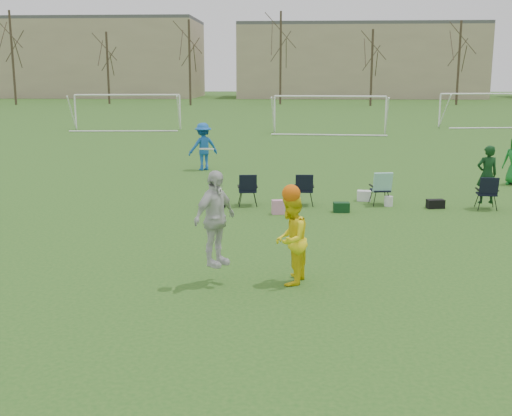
# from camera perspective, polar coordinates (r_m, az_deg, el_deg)

# --- Properties ---
(ground) EXTENTS (260.00, 260.00, 0.00)m
(ground) POSITION_cam_1_polar(r_m,az_deg,el_deg) (11.59, -4.64, -7.75)
(ground) COLOR #25571B
(ground) RESTS_ON ground
(fielder_blue) EXTENTS (1.43, 1.24, 1.92)m
(fielder_blue) POSITION_cam_1_polar(r_m,az_deg,el_deg) (26.29, -4.71, 5.46)
(fielder_blue) COLOR #1654AC
(fielder_blue) RESTS_ON ground
(center_contest) EXTENTS (2.29, 1.17, 2.59)m
(center_contest) POSITION_cam_1_polar(r_m,az_deg,el_deg) (11.88, -0.04, -1.87)
(center_contest) COLOR silver
(center_contest) RESTS_ON ground
(sideline_setup) EXTENTS (8.53, 2.38, 1.85)m
(sideline_setup) POSITION_cam_1_polar(r_m,az_deg,el_deg) (19.31, 10.87, 1.75)
(sideline_setup) COLOR black
(sideline_setup) RESTS_ON ground
(goal_left) EXTENTS (7.39, 0.76, 2.46)m
(goal_left) POSITION_cam_1_polar(r_m,az_deg,el_deg) (46.32, -11.37, 9.24)
(goal_left) COLOR white
(goal_left) RESTS_ON ground
(goal_mid) EXTENTS (7.40, 0.63, 2.46)m
(goal_mid) POSITION_cam_1_polar(r_m,az_deg,el_deg) (42.93, 6.58, 9.20)
(goal_mid) COLOR white
(goal_mid) RESTS_ON ground
(goal_right) EXTENTS (7.35, 1.14, 2.46)m
(goal_right) POSITION_cam_1_polar(r_m,az_deg,el_deg) (50.95, 19.95, 8.99)
(goal_right) COLOR white
(goal_right) RESTS_ON ground
(tree_line) EXTENTS (110.28, 3.28, 11.40)m
(tree_line) POSITION_cam_1_polar(r_m,az_deg,el_deg) (80.68, 2.35, 12.75)
(tree_line) COLOR #382B21
(tree_line) RESTS_ON ground
(building_row) EXTENTS (126.00, 16.00, 13.00)m
(building_row) POSITION_cam_1_polar(r_m,az_deg,el_deg) (106.96, 6.15, 12.96)
(building_row) COLOR tan
(building_row) RESTS_ON ground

